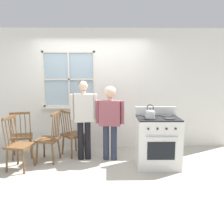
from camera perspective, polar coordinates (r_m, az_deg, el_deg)
ground_plane at (r=4.68m, az=-5.37°, el=-12.89°), size 16.00×16.00×0.00m
wall_back at (r=5.74m, az=-4.21°, el=5.02°), size 6.40×0.16×2.70m
chair_by_window at (r=5.07m, az=-14.22°, el=-6.07°), size 0.46×0.48×0.97m
chair_near_wall at (r=5.32m, az=-9.00°, el=-5.17°), size 0.58×0.58×0.97m
chair_center_cluster at (r=4.83m, az=-20.60°, el=-7.19°), size 0.48×0.50×0.97m
chair_near_stove at (r=5.45m, az=-19.93°, el=-5.29°), size 0.51×0.50×0.97m
person_elderly_left at (r=4.95m, az=-6.49°, el=-0.34°), size 0.53×0.26×1.58m
person_teen_center at (r=4.89m, az=-0.46°, el=-0.74°), size 0.58×0.27×1.48m
stove at (r=4.75m, az=10.37°, el=-6.62°), size 0.78×0.68×1.08m
kettle at (r=4.47m, az=8.70°, el=-0.33°), size 0.21×0.17×0.25m
potted_plant at (r=5.72m, az=-8.28°, el=1.65°), size 0.16×0.16×0.23m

